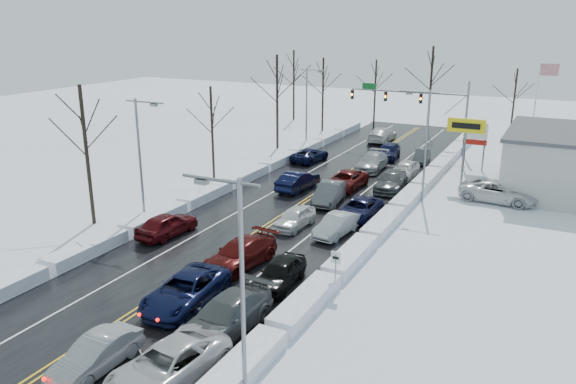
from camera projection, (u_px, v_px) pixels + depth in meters
The scene contains 44 objects.
ground at pixel (272, 222), 40.97m from camera, with size 160.00×160.00×0.00m, color white.
road_surface at pixel (285, 214), 42.67m from camera, with size 14.00×84.00×0.01m, color black.
snow_bank_left at pixel (202, 200), 45.95m from camera, with size 1.47×72.00×0.79m, color white.
snow_bank_right at pixel (381, 231), 39.40m from camera, with size 1.47×72.00×0.79m, color white.
traffic_signal_mast at pixel (420, 102), 61.73m from camera, with size 13.28×0.39×8.00m.
tires_plus_sign at pixel (466, 130), 48.61m from camera, with size 3.20×0.34×6.00m.
used_vehicles_sign at pixel (475, 137), 54.22m from camera, with size 2.20×0.22×4.65m.
speed_limit_sign at pixel (336, 264), 30.13m from camera, with size 0.55×0.09×2.35m.
flagpole at pixel (537, 102), 58.26m from camera, with size 1.87×1.20×10.00m.
streetlight_se at pixel (237, 274), 20.48m from camera, with size 3.20×0.25×9.00m.
streetlight_ne at pixel (424, 137), 44.35m from camera, with size 3.20×0.25×9.00m.
streetlight_sw at pixel (141, 151), 39.56m from camera, with size 3.20×0.25×9.00m.
streetlight_nw at pixel (308, 101), 63.44m from camera, with size 3.20×0.25×9.00m.
tree_left_b at pixel (84, 128), 38.74m from camera, with size 4.00×4.00×10.00m.
tree_left_c at pixel (212, 115), 50.56m from camera, with size 3.40×3.40×8.50m.
tree_left_d at pixel (277, 84), 62.39m from camera, with size 4.20×4.20×10.50m.
tree_left_e at pixel (323, 80), 72.65m from camera, with size 3.80×3.80×9.50m.
tree_far_a at pixel (294, 71), 80.77m from camera, with size 4.00×4.00×10.00m.
tree_far_b at pixel (376, 80), 76.66m from camera, with size 3.60×3.60×9.00m.
tree_far_c at pixel (432, 73), 71.09m from camera, with size 4.40×4.40×11.00m.
tree_far_d at pixel (515, 90), 68.58m from camera, with size 3.40×3.40×8.50m.
queued_car_1 at pixel (98, 369), 23.79m from camera, with size 1.53×4.40×1.45m, color gray.
queued_car_2 at pixel (186, 305), 29.19m from camera, with size 2.69×5.84×1.62m, color black.
queued_car_3 at pixel (241, 266), 33.74m from camera, with size 2.26×5.56×1.61m, color #450A09.
queued_car_4 at pixel (294, 227), 40.07m from camera, with size 1.70×4.23×1.44m, color silver.
queued_car_5 at pixel (330, 203), 45.37m from camera, with size 1.75×5.02×1.66m, color #45474A.
queued_car_6 at pixel (345, 189), 49.13m from camera, with size 2.55×5.54×1.54m, color #530C0B.
queued_car_7 at pixel (372, 170), 55.28m from camera, with size 2.30×5.67×1.64m, color gray.
queued_car_8 at pixel (388, 159), 59.64m from camera, with size 2.03×5.03×1.71m, color black.
queued_car_10 at pixel (168, 382), 22.98m from camera, with size 2.65×5.74×1.59m, color #BCBCBF.
queued_car_11 at pixel (227, 331), 26.72m from camera, with size 2.35×5.77×1.68m, color #414446.
queued_car_12 at pixel (280, 286), 31.26m from camera, with size 1.83×4.55×1.55m, color black.
queued_car_13 at pixel (336, 235), 38.61m from camera, with size 1.53×4.38×1.44m, color #A9ADB2.
queued_car_14 at pixel (359, 218), 41.90m from camera, with size 2.38×5.16×1.44m, color black.
queued_car_15 at pixel (391, 190), 48.85m from camera, with size 2.23×5.49×1.59m, color #3F4244.
queued_car_16 at pixel (405, 178), 52.42m from camera, with size 1.91×4.75×1.62m, color silver.
queued_car_17 at pixel (422, 162), 58.22m from camera, with size 1.44×4.12×1.36m, color #414346.
oncoming_car_0 at pixel (298, 190), 48.80m from camera, with size 1.77×5.06×1.67m, color black.
oncoming_car_1 at pixel (310, 161), 58.56m from camera, with size 2.32×5.02×1.40m, color black.
oncoming_car_2 at pixel (382, 141), 68.14m from camera, with size 2.36×5.81×1.69m, color silver.
oncoming_car_3 at pixel (168, 236), 38.49m from camera, with size 1.93×4.81×1.64m, color #45090C.
parked_car_0 at pixel (498, 202), 45.63m from camera, with size 2.84×6.17×1.71m, color silver.
parked_car_1 at pixel (541, 196), 47.06m from camera, with size 1.97×4.85×1.41m, color #424548.
parked_car_2 at pixel (523, 174), 53.76m from camera, with size 1.96×4.88×1.66m, color black.
Camera 1 is at (18.38, -33.83, 14.23)m, focal length 35.00 mm.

